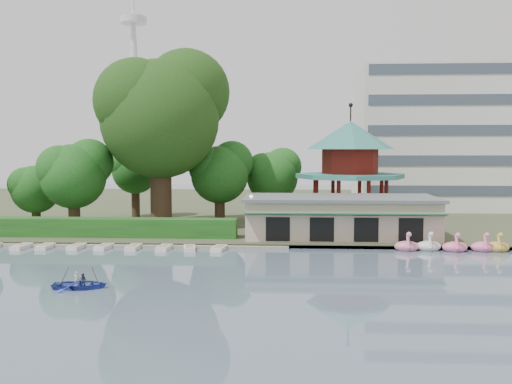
# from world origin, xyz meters

# --- Properties ---
(ground_plane) EXTENTS (220.00, 220.00, 0.00)m
(ground_plane) POSITION_xyz_m (0.00, 0.00, 0.00)
(ground_plane) COLOR slate
(ground_plane) RESTS_ON ground
(shore) EXTENTS (220.00, 70.00, 0.40)m
(shore) POSITION_xyz_m (0.00, 52.00, 0.20)
(shore) COLOR #424930
(shore) RESTS_ON ground
(embankment) EXTENTS (220.00, 0.60, 0.30)m
(embankment) POSITION_xyz_m (0.00, 17.30, 0.15)
(embankment) COLOR gray
(embankment) RESTS_ON ground
(dock) EXTENTS (34.00, 1.60, 0.24)m
(dock) POSITION_xyz_m (-12.00, 17.20, 0.12)
(dock) COLOR gray
(dock) RESTS_ON ground
(boathouse) EXTENTS (18.60, 9.39, 3.90)m
(boathouse) POSITION_xyz_m (10.00, 21.97, 2.37)
(boathouse) COLOR #C0A893
(boathouse) RESTS_ON shore
(pavilion) EXTENTS (12.40, 12.40, 13.50)m
(pavilion) POSITION_xyz_m (12.00, 32.00, 7.48)
(pavilion) COLOR #C0A893
(pavilion) RESTS_ON shore
(office_building) EXTENTS (38.00, 18.00, 20.00)m
(office_building) POSITION_xyz_m (32.67, 49.00, 9.73)
(office_building) COLOR silver
(office_building) RESTS_ON shore
(broadcast_tower) EXTENTS (8.00, 8.00, 96.00)m
(broadcast_tower) POSITION_xyz_m (-42.00, 140.00, 33.98)
(broadcast_tower) COLOR silver
(broadcast_tower) RESTS_ON ground
(hedge) EXTENTS (30.00, 2.00, 1.80)m
(hedge) POSITION_xyz_m (-15.00, 20.50, 1.30)
(hedge) COLOR #20591B
(hedge) RESTS_ON shore
(lamp_post) EXTENTS (0.36, 0.36, 4.28)m
(lamp_post) POSITION_xyz_m (1.50, 19.00, 3.34)
(lamp_post) COLOR black
(lamp_post) RESTS_ON shore
(big_tree) EXTENTS (14.19, 13.22, 19.64)m
(big_tree) POSITION_xyz_m (-8.82, 28.21, 13.16)
(big_tree) COLOR #3A281C
(big_tree) RESTS_ON shore
(small_trees) EXTENTS (39.14, 16.75, 9.64)m
(small_trees) POSITION_xyz_m (-11.92, 31.24, 6.10)
(small_trees) COLOR #3A281C
(small_trees) RESTS_ON shore
(moored_rowboats) EXTENTS (27.03, 2.72, 0.36)m
(moored_rowboats) POSITION_xyz_m (-14.02, 15.77, 0.18)
(moored_rowboats) COLOR silver
(moored_rowboats) RESTS_ON ground
(rowboat_with_passengers) EXTENTS (5.20, 4.02, 2.01)m
(rowboat_with_passengers) POSITION_xyz_m (-8.37, 1.54, 0.50)
(rowboat_with_passengers) COLOR #374DB2
(rowboat_with_passengers) RESTS_ON ground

